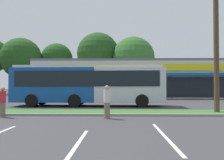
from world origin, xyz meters
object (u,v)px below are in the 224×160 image
object	(u,v)px
car_1	(124,94)
car_2	(35,94)
pedestrian_near_bench	(3,102)
pedestrian_by_pole	(107,102)
city_bus	(89,84)
utility_pole	(214,15)

from	to	relation	value
car_1	car_2	distance (m)	9.55
pedestrian_near_bench	pedestrian_by_pole	world-z (taller)	pedestrian_by_pole
car_1	pedestrian_by_pole	xyz separation A→B (m)	(-1.20, -13.48, 0.09)
city_bus	pedestrian_near_bench	distance (m)	7.91
utility_pole	car_2	world-z (taller)	utility_pole
car_1	car_2	world-z (taller)	car_2
city_bus	pedestrian_near_bench	size ratio (longest dim) A/B	7.69
city_bus	pedestrian_near_bench	world-z (taller)	city_bus
car_2	utility_pole	bearing A→B (deg)	141.56
pedestrian_by_pole	pedestrian_near_bench	bearing A→B (deg)	79.37
car_1	utility_pole	bearing A→B (deg)	113.62
utility_pole	car_2	size ratio (longest dim) A/B	2.56
car_1	pedestrian_near_bench	distance (m)	14.68
city_bus	utility_pole	bearing A→B (deg)	-32.16
pedestrian_by_pole	city_bus	bearing A→B (deg)	7.46
city_bus	car_2	xyz separation A→B (m)	(-6.52, 6.29, -0.99)
car_1	car_2	xyz separation A→B (m)	(-9.55, 0.17, 0.04)
car_1	car_2	size ratio (longest dim) A/B	1.08
city_bus	car_1	size ratio (longest dim) A/B	2.65
city_bus	car_1	xyz separation A→B (m)	(3.03, 6.12, -1.02)
car_1	pedestrian_near_bench	size ratio (longest dim) A/B	2.90
utility_pole	city_bus	world-z (taller)	utility_pole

